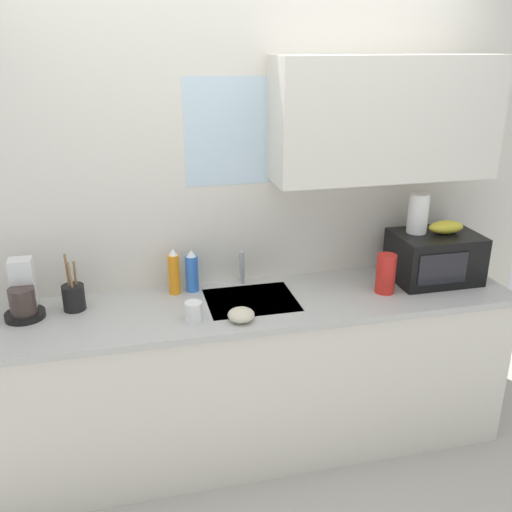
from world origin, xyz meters
The scene contains 13 objects.
kitchen_wall_assembly centered at (0.15, 0.31, 1.37)m, with size 3.51×0.42×2.50m.
counter_unit centered at (0.00, 0.00, 0.46)m, with size 2.74×0.63×0.90m.
sink_faucet centered at (-0.02, 0.24, 0.99)m, with size 0.03×0.03×0.19m, color #B2B5BA.
microwave centered at (1.04, 0.05, 1.04)m, with size 0.46×0.35×0.27m.
banana_bunch centered at (1.09, 0.05, 1.20)m, with size 0.20×0.11×0.07m, color gold.
paper_towel_roll centered at (0.94, 0.10, 1.28)m, with size 0.11×0.11×0.22m, color white.
coffee_maker centered at (-1.14, 0.11, 1.00)m, with size 0.19×0.21×0.28m.
dish_soap_bottle_blue centered at (-0.30, 0.21, 1.01)m, with size 0.07×0.07×0.23m.
dish_soap_bottle_orange centered at (-0.40, 0.20, 1.02)m, with size 0.06×0.06×0.25m.
cereal_canister centered at (0.70, -0.05, 1.01)m, with size 0.10×0.10×0.21m, color red.
mug_white centered at (-0.34, -0.14, 0.95)m, with size 0.08×0.08×0.10m, color white.
utensil_crock centered at (-0.91, 0.12, 0.97)m, with size 0.11×0.11×0.30m.
small_bowl centered at (-0.12, -0.20, 0.93)m, with size 0.13×0.13×0.07m, color beige.
Camera 1 is at (-0.63, -2.60, 2.16)m, focal length 39.92 mm.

